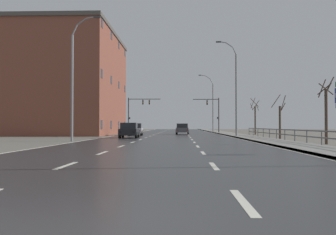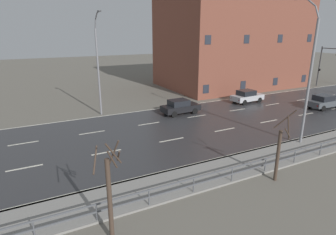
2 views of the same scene
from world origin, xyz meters
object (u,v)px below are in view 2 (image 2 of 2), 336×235
object	(u,v)px
car_near_left	(180,107)
brick_building	(231,39)
traffic_signal_left	(329,60)
car_near_right	(247,96)
car_distant	(324,101)
street_lamp_left_bank	(98,67)
street_lamp_midground	(308,76)

from	to	relation	value
car_near_left	brick_building	world-z (taller)	brick_building
traffic_signal_left	brick_building	distance (m)	15.23
car_near_right	car_distant	bearing A→B (deg)	41.19
car_distant	brick_building	xyz separation A→B (m)	(-16.60, -0.48, 6.53)
street_lamp_left_bank	car_near_right	distance (m)	18.11
street_lamp_left_bank	car_near_right	world-z (taller)	street_lamp_left_bank
traffic_signal_left	brick_building	size ratio (longest dim) A/B	0.29
car_near_right	car_near_left	size ratio (longest dim) A/B	1.01
car_near_right	brick_building	xyz separation A→B (m)	(-10.52, 5.50, 6.53)
car_near_left	brick_building	bearing A→B (deg)	124.01
car_near_left	traffic_signal_left	bearing A→B (deg)	93.31
street_lamp_midground	car_near_left	world-z (taller)	street_lamp_midground
car_near_right	car_near_left	xyz separation A→B (m)	(0.59, -9.80, 0.00)
street_lamp_left_bank	car_near_left	bearing A→B (deg)	65.10
car_near_right	brick_building	bearing A→B (deg)	149.08
street_lamp_midground	traffic_signal_left	size ratio (longest dim) A/B	1.75
traffic_signal_left	car_distant	world-z (taller)	traffic_signal_left
street_lamp_midground	traffic_signal_left	bearing A→B (deg)	121.07
traffic_signal_left	car_distant	bearing A→B (deg)	-55.60
street_lamp_left_bank	car_near_right	bearing A→B (deg)	80.44
brick_building	traffic_signal_left	bearing A→B (deg)	54.97
traffic_signal_left	car_distant	xyz separation A→B (m)	(8.04, -11.74, -3.50)
traffic_signal_left	brick_building	bearing A→B (deg)	-125.03
street_lamp_midground	street_lamp_left_bank	bearing A→B (deg)	-141.27
street_lamp_midground	brick_building	size ratio (longest dim) A/B	0.51
car_distant	street_lamp_midground	bearing A→B (deg)	-61.53
car_distant	car_near_left	xyz separation A→B (m)	(-5.50, -15.78, 0.00)
traffic_signal_left	car_near_right	distance (m)	18.17
street_lamp_left_bank	traffic_signal_left	world-z (taller)	street_lamp_left_bank
street_lamp_midground	car_distant	size ratio (longest dim) A/B	2.64
traffic_signal_left	car_near_right	size ratio (longest dim) A/B	1.48
traffic_signal_left	car_near_left	xyz separation A→B (m)	(2.54, -27.52, -3.50)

